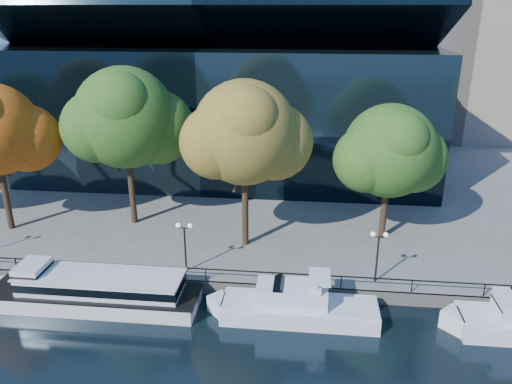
# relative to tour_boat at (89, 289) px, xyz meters

# --- Properties ---
(ground) EXTENTS (160.00, 160.00, 0.00)m
(ground) POSITION_rel_tour_boat_xyz_m (7.95, -0.63, -1.33)
(ground) COLOR black
(ground) RESTS_ON ground
(promenade) EXTENTS (90.00, 67.08, 1.00)m
(promenade) POSITION_rel_tour_boat_xyz_m (7.95, 35.75, -0.83)
(promenade) COLOR slate
(promenade) RESTS_ON ground
(railing) EXTENTS (88.20, 0.08, 0.99)m
(railing) POSITION_rel_tour_boat_xyz_m (7.95, 2.62, 0.61)
(railing) COLOR black
(railing) RESTS_ON promenade
(convention_building) EXTENTS (50.00, 24.57, 21.43)m
(convention_building) POSITION_rel_tour_boat_xyz_m (3.95, 31.16, 7.18)
(convention_building) COLOR black
(convention_building) RESTS_ON ground
(tour_boat) EXTENTS (16.44, 3.67, 3.12)m
(tour_boat) POSITION_rel_tour_boat_xyz_m (0.00, 0.00, 0.00)
(tour_boat) COLOR silver
(tour_boat) RESTS_ON ground
(cruiser_near) EXTENTS (11.86, 3.05, 3.44)m
(cruiser_near) POSITION_rel_tour_boat_xyz_m (14.52, -0.06, -0.26)
(cruiser_near) COLOR white
(cruiser_near) RESTS_ON ground
(tree_2) EXTENTS (11.20, 9.18, 14.52)m
(tree_2) POSITION_rel_tour_boat_xyz_m (-0.73, 12.30, 9.51)
(tree_2) COLOR black
(tree_2) RESTS_ON promenade
(tree_3) EXTENTS (10.53, 8.64, 14.05)m
(tree_3) POSITION_rel_tour_boat_xyz_m (10.29, 8.89, 9.32)
(tree_3) COLOR black
(tree_3) RESTS_ON promenade
(tree_4) EXTENTS (9.82, 8.05, 11.87)m
(tree_4) POSITION_rel_tour_boat_xyz_m (22.11, 11.55, 7.44)
(tree_4) COLOR black
(tree_4) RESTS_ON promenade
(lamp_1) EXTENTS (1.26, 0.36, 4.03)m
(lamp_1) POSITION_rel_tour_boat_xyz_m (6.14, 3.87, 2.65)
(lamp_1) COLOR black
(lamp_1) RESTS_ON promenade
(lamp_2) EXTENTS (1.26, 0.36, 4.03)m
(lamp_2) POSITION_rel_tour_boat_xyz_m (20.53, 3.87, 2.65)
(lamp_2) COLOR black
(lamp_2) RESTS_ON promenade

